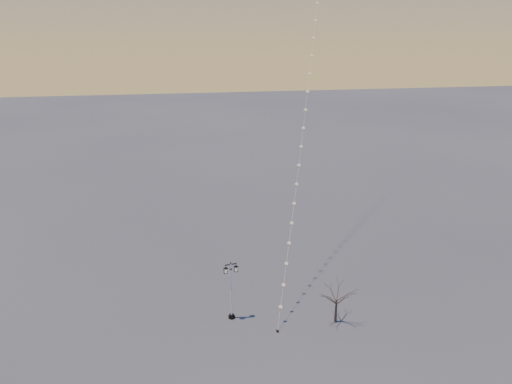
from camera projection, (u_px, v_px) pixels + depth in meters
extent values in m
plane|color=#444444|center=(253.00, 332.00, 36.09)|extent=(300.00, 300.00, 0.00)
cylinder|color=black|center=(232.00, 317.00, 37.86)|extent=(0.55, 0.55, 0.16)
cylinder|color=black|center=(232.00, 315.00, 37.81)|extent=(0.39, 0.39, 0.14)
cylinder|color=white|center=(231.00, 289.00, 37.04)|extent=(0.13, 0.13, 4.63)
cylinder|color=black|center=(231.00, 269.00, 36.47)|extent=(0.20, 0.20, 0.06)
cube|color=black|center=(231.00, 264.00, 36.34)|extent=(0.93, 0.20, 0.06)
sphere|color=black|center=(231.00, 263.00, 36.31)|extent=(0.14, 0.14, 0.14)
pyramid|color=black|center=(226.00, 267.00, 36.26)|extent=(0.43, 0.43, 0.14)
cube|color=beige|center=(226.00, 271.00, 36.36)|extent=(0.26, 0.26, 0.34)
cube|color=black|center=(226.00, 273.00, 36.42)|extent=(0.30, 0.30, 0.04)
pyramid|color=black|center=(236.00, 265.00, 36.52)|extent=(0.43, 0.43, 0.14)
cube|color=beige|center=(236.00, 269.00, 36.62)|extent=(0.26, 0.26, 0.34)
cube|color=black|center=(236.00, 271.00, 36.68)|extent=(0.30, 0.30, 0.04)
cone|color=#3B2D25|center=(336.00, 311.00, 37.05)|extent=(0.24, 0.24, 1.99)
cylinder|color=black|center=(277.00, 331.00, 36.06)|extent=(0.20, 0.20, 0.20)
cylinder|color=black|center=(277.00, 330.00, 36.06)|extent=(0.03, 0.03, 0.25)
cone|color=orange|center=(311.00, 44.00, 46.26)|extent=(0.08, 0.08, 0.28)
cylinder|color=white|center=(278.00, 325.00, 35.90)|extent=(0.02, 0.02, 0.79)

